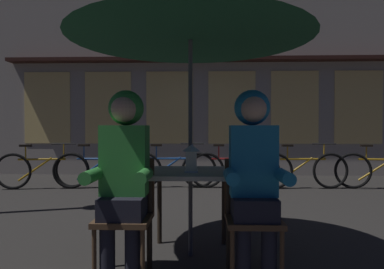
{
  "coord_description": "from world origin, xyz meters",
  "views": [
    {
      "loc": [
        0.11,
        -2.95,
        1.11
      ],
      "look_at": [
        0.0,
        0.42,
        1.05
      ],
      "focal_mm": 31.9,
      "sensor_mm": 36.0,
      "label": 1
    }
  ],
  "objects": [
    {
      "name": "person_right_hooded",
      "position": [
        0.48,
        -0.43,
        0.85
      ],
      "size": [
        0.45,
        0.56,
        1.4
      ],
      "color": "black",
      "rests_on": "ground_plane"
    },
    {
      "name": "patio_umbrella",
      "position": [
        0.0,
        0.0,
        2.06
      ],
      "size": [
        2.1,
        2.1,
        2.31
      ],
      "color": "#4C4C51",
      "rests_on": "ground_plane"
    },
    {
      "name": "lantern",
      "position": [
        0.01,
        -0.1,
        0.86
      ],
      "size": [
        0.11,
        0.11,
        0.23
      ],
      "color": "white",
      "rests_on": "cafe_table"
    },
    {
      "name": "cafe_table",
      "position": [
        0.0,
        0.0,
        0.64
      ],
      "size": [
        0.72,
        0.72,
        0.74
      ],
      "color": "#B2AD9E",
      "rests_on": "ground_plane"
    },
    {
      "name": "bicycle_fifth",
      "position": [
        1.94,
        3.34,
        0.35
      ],
      "size": [
        1.68,
        0.13,
        0.84
      ],
      "color": "black",
      "rests_on": "ground_plane"
    },
    {
      "name": "bicycle_second",
      "position": [
        -1.81,
        3.28,
        0.35
      ],
      "size": [
        1.68,
        0.1,
        0.84
      ],
      "color": "black",
      "rests_on": "ground_plane"
    },
    {
      "name": "bicycle_nearest",
      "position": [
        -2.82,
        3.15,
        0.35
      ],
      "size": [
        1.67,
        0.25,
        0.84
      ],
      "color": "black",
      "rests_on": "ground_plane"
    },
    {
      "name": "chair_right",
      "position": [
        0.48,
        -0.37,
        0.49
      ],
      "size": [
        0.4,
        0.4,
        0.87
      ],
      "color": "#513823",
      "rests_on": "ground_plane"
    },
    {
      "name": "bicycle_fourth",
      "position": [
        0.68,
        3.36,
        0.35
      ],
      "size": [
        1.68,
        0.1,
        0.84
      ],
      "color": "black",
      "rests_on": "ground_plane"
    },
    {
      "name": "person_left_hooded",
      "position": [
        -0.48,
        -0.43,
        0.85
      ],
      "size": [
        0.45,
        0.56,
        1.4
      ],
      "color": "black",
      "rests_on": "ground_plane"
    },
    {
      "name": "chair_left",
      "position": [
        -0.48,
        -0.37,
        0.49
      ],
      "size": [
        0.4,
        0.4,
        0.87
      ],
      "color": "#513823",
      "rests_on": "ground_plane"
    },
    {
      "name": "bicycle_furthest",
      "position": [
        3.36,
        3.3,
        0.35
      ],
      "size": [
        1.67,
        0.3,
        0.84
      ],
      "color": "black",
      "rests_on": "ground_plane"
    },
    {
      "name": "ground_plane",
      "position": [
        0.0,
        0.0,
        0.0
      ],
      "size": [
        60.0,
        60.0,
        0.0
      ],
      "primitive_type": "plane",
      "color": "#2D2B28"
    },
    {
      "name": "bicycle_third",
      "position": [
        -0.48,
        3.38,
        0.35
      ],
      "size": [
        1.68,
        0.08,
        0.84
      ],
      "color": "black",
      "rests_on": "ground_plane"
    },
    {
      "name": "shopfront_building",
      "position": [
        0.05,
        5.4,
        3.09
      ],
      "size": [
        10.0,
        0.93,
        6.2
      ],
      "color": "#9E9389",
      "rests_on": "ground_plane"
    }
  ]
}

